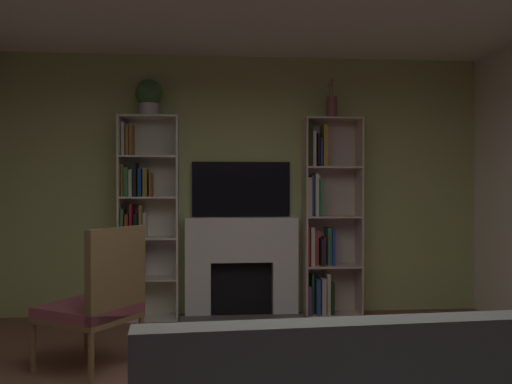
# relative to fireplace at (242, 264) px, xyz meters

# --- Properties ---
(wall_back_accent) EXTENTS (5.43, 0.06, 2.80)m
(wall_back_accent) POSITION_rel_fireplace_xyz_m (0.00, 0.14, 0.85)
(wall_back_accent) COLOR tan
(wall_back_accent) RESTS_ON ground_plane
(fireplace) EXTENTS (1.30, 0.52, 1.06)m
(fireplace) POSITION_rel_fireplace_xyz_m (0.00, 0.00, 0.00)
(fireplace) COLOR white
(fireplace) RESTS_ON ground_plane
(tv) EXTENTS (1.06, 0.06, 0.59)m
(tv) POSITION_rel_fireplace_xyz_m (0.00, 0.08, 0.80)
(tv) COLOR black
(tv) RESTS_ON fireplace
(bookshelf_left) EXTENTS (0.61, 0.34, 2.12)m
(bookshelf_left) POSITION_rel_fireplace_xyz_m (-1.05, -0.01, 0.50)
(bookshelf_left) COLOR silver
(bookshelf_left) RESTS_ON ground_plane
(bookshelf_right) EXTENTS (0.61, 0.33, 2.12)m
(bookshelf_right) POSITION_rel_fireplace_xyz_m (0.90, -0.01, 0.44)
(bookshelf_right) COLOR beige
(bookshelf_right) RESTS_ON ground_plane
(potted_plant) EXTENTS (0.28, 0.28, 0.39)m
(potted_plant) POSITION_rel_fireplace_xyz_m (-0.98, -0.04, 1.78)
(potted_plant) COLOR beige
(potted_plant) RESTS_ON bookshelf_left
(vase_with_flowers) EXTENTS (0.11, 0.11, 0.43)m
(vase_with_flowers) POSITION_rel_fireplace_xyz_m (0.97, -0.04, 1.70)
(vase_with_flowers) COLOR brown
(vase_with_flowers) RESTS_ON bookshelf_right
(armchair) EXTENTS (0.84, 0.83, 1.08)m
(armchair) POSITION_rel_fireplace_xyz_m (-1.19, -1.66, -0.03)
(armchair) COLOR brown
(armchair) RESTS_ON ground_plane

